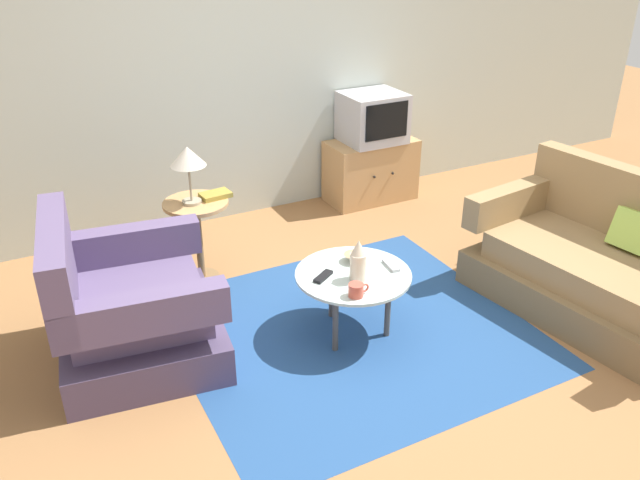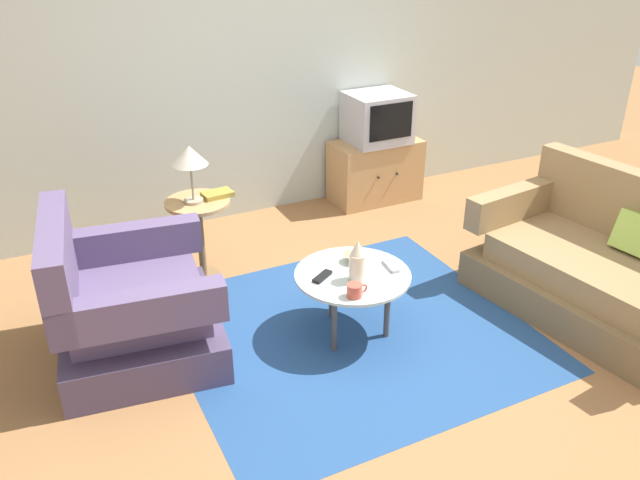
{
  "view_description": "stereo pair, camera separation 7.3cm",
  "coord_description": "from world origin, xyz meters",
  "px_view_note": "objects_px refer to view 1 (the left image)",
  "views": [
    {
      "loc": [
        -1.85,
        -2.74,
        2.34
      ],
      "look_at": [
        -0.22,
        0.4,
        0.55
      ],
      "focal_mm": 36.47,
      "sensor_mm": 36.0,
      "label": 1
    },
    {
      "loc": [
        -1.79,
        -2.77,
        2.34
      ],
      "look_at": [
        -0.22,
        0.4,
        0.55
      ],
      "focal_mm": 36.47,
      "sensor_mm": 36.0,
      "label": 2
    }
  ],
  "objects_px": {
    "bowl": "(354,258)",
    "book": "(216,195)",
    "coffee_table": "(353,279)",
    "tv_stand": "(371,170)",
    "couch": "(598,267)",
    "side_table": "(198,225)",
    "table_lamp": "(188,158)",
    "armchair": "(128,312)",
    "mug": "(356,290)",
    "television": "(373,117)",
    "tv_remote_dark": "(323,276)",
    "tv_remote_silver": "(391,265)",
    "vase": "(358,261)"
  },
  "relations": [
    {
      "from": "armchair",
      "to": "book",
      "type": "relative_size",
      "value": 4.99
    },
    {
      "from": "coffee_table",
      "to": "vase",
      "type": "xyz_separation_m",
      "value": [
        -0.01,
        -0.07,
        0.16
      ]
    },
    {
      "from": "television",
      "to": "tv_remote_dark",
      "type": "relative_size",
      "value": 3.3
    },
    {
      "from": "side_table",
      "to": "tv_remote_silver",
      "type": "bearing_deg",
      "value": -51.84
    },
    {
      "from": "television",
      "to": "tv_remote_dark",
      "type": "xyz_separation_m",
      "value": [
        -1.39,
        -1.72,
        -0.33
      ]
    },
    {
      "from": "side_table",
      "to": "vase",
      "type": "relative_size",
      "value": 2.33
    },
    {
      "from": "coffee_table",
      "to": "vase",
      "type": "relative_size",
      "value": 2.72
    },
    {
      "from": "coffee_table",
      "to": "mug",
      "type": "height_order",
      "value": "mug"
    },
    {
      "from": "side_table",
      "to": "tv_remote_silver",
      "type": "height_order",
      "value": "side_table"
    },
    {
      "from": "coffee_table",
      "to": "book",
      "type": "height_order",
      "value": "book"
    },
    {
      "from": "mug",
      "to": "bowl",
      "type": "xyz_separation_m",
      "value": [
        0.19,
        0.36,
        -0.01
      ]
    },
    {
      "from": "armchair",
      "to": "tv_stand",
      "type": "relative_size",
      "value": 1.37
    },
    {
      "from": "tv_remote_dark",
      "to": "book",
      "type": "relative_size",
      "value": 0.72
    },
    {
      "from": "armchair",
      "to": "bowl",
      "type": "height_order",
      "value": "armchair"
    },
    {
      "from": "couch",
      "to": "television",
      "type": "relative_size",
      "value": 3.16
    },
    {
      "from": "couch",
      "to": "vase",
      "type": "height_order",
      "value": "couch"
    },
    {
      "from": "television",
      "to": "table_lamp",
      "type": "height_order",
      "value": "table_lamp"
    },
    {
      "from": "coffee_table",
      "to": "tv_stand",
      "type": "xyz_separation_m",
      "value": [
        1.2,
        1.75,
        -0.1
      ]
    },
    {
      "from": "armchair",
      "to": "tv_remote_dark",
      "type": "relative_size",
      "value": 6.95
    },
    {
      "from": "tv_stand",
      "to": "bowl",
      "type": "distance_m",
      "value": 1.98
    },
    {
      "from": "table_lamp",
      "to": "tv_remote_silver",
      "type": "bearing_deg",
      "value": -50.68
    },
    {
      "from": "couch",
      "to": "tv_remote_dark",
      "type": "distance_m",
      "value": 1.82
    },
    {
      "from": "couch",
      "to": "side_table",
      "type": "xyz_separation_m",
      "value": [
        -2.17,
        1.54,
        0.13
      ]
    },
    {
      "from": "armchair",
      "to": "coffee_table",
      "type": "height_order",
      "value": "armchair"
    },
    {
      "from": "side_table",
      "to": "table_lamp",
      "type": "height_order",
      "value": "table_lamp"
    },
    {
      "from": "bowl",
      "to": "book",
      "type": "distance_m",
      "value": 1.11
    },
    {
      "from": "couch",
      "to": "mug",
      "type": "xyz_separation_m",
      "value": [
        -1.67,
        0.25,
        0.16
      ]
    },
    {
      "from": "tv_stand",
      "to": "vase",
      "type": "xyz_separation_m",
      "value": [
        -1.21,
        -1.83,
        0.27
      ]
    },
    {
      "from": "tv_remote_silver",
      "to": "couch",
      "type": "bearing_deg",
      "value": 78.82
    },
    {
      "from": "tv_remote_dark",
      "to": "tv_remote_silver",
      "type": "relative_size",
      "value": 0.97
    },
    {
      "from": "armchair",
      "to": "side_table",
      "type": "relative_size",
      "value": 1.79
    },
    {
      "from": "side_table",
      "to": "book",
      "type": "bearing_deg",
      "value": 4.67
    },
    {
      "from": "television",
      "to": "bowl",
      "type": "distance_m",
      "value": 2.0
    },
    {
      "from": "bowl",
      "to": "tv_remote_silver",
      "type": "bearing_deg",
      "value": -44.82
    },
    {
      "from": "bowl",
      "to": "couch",
      "type": "bearing_deg",
      "value": -22.31
    },
    {
      "from": "coffee_table",
      "to": "vase",
      "type": "distance_m",
      "value": 0.18
    },
    {
      "from": "television",
      "to": "tv_stand",
      "type": "bearing_deg",
      "value": -90.0
    },
    {
      "from": "coffee_table",
      "to": "tv_stand",
      "type": "distance_m",
      "value": 2.13
    },
    {
      "from": "table_lamp",
      "to": "mug",
      "type": "relative_size",
      "value": 3.11
    },
    {
      "from": "television",
      "to": "vase",
      "type": "bearing_deg",
      "value": -123.61
    },
    {
      "from": "tv_stand",
      "to": "table_lamp",
      "type": "bearing_deg",
      "value": -159.17
    },
    {
      "from": "tv_remote_dark",
      "to": "table_lamp",
      "type": "bearing_deg",
      "value": 82.33
    },
    {
      "from": "bowl",
      "to": "book",
      "type": "bearing_deg",
      "value": 120.17
    },
    {
      "from": "side_table",
      "to": "television",
      "type": "height_order",
      "value": "television"
    },
    {
      "from": "coffee_table",
      "to": "table_lamp",
      "type": "relative_size",
      "value": 1.77
    },
    {
      "from": "table_lamp",
      "to": "coffee_table",
      "type": "bearing_deg",
      "value": -58.43
    },
    {
      "from": "side_table",
      "to": "bowl",
      "type": "height_order",
      "value": "side_table"
    },
    {
      "from": "armchair",
      "to": "couch",
      "type": "bearing_deg",
      "value": 80.29
    },
    {
      "from": "side_table",
      "to": "tv_remote_dark",
      "type": "bearing_deg",
      "value": -67.06
    },
    {
      "from": "side_table",
      "to": "tv_stand",
      "type": "relative_size",
      "value": 0.76
    }
  ]
}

